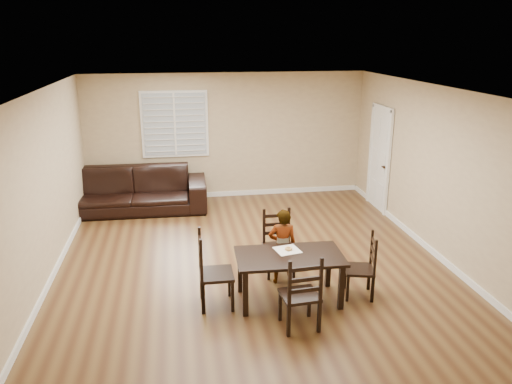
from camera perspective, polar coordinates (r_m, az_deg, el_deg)
ground at (r=7.98m, az=-0.50°, el=-8.07°), size 7.00×7.00×0.00m
room at (r=7.55m, az=-0.48°, el=4.99°), size 6.04×7.04×2.72m
dining_table at (r=6.70m, az=3.85°, el=-7.91°), size 1.44×0.84×0.66m
chair_near at (r=7.57m, az=2.43°, el=-5.85°), size 0.45×0.42×0.98m
chair_far at (r=6.10m, az=5.38°, el=-12.01°), size 0.48×0.45×0.99m
chair_left at (r=6.63m, az=-5.65°, el=-9.21°), size 0.44×0.47×1.04m
chair_right at (r=7.03m, az=12.62°, el=-8.51°), size 0.47×0.49×0.90m
child at (r=7.16m, az=3.04°, el=-6.24°), size 0.43×0.31×1.12m
napkin at (r=6.80m, az=3.60°, el=-6.63°), size 0.37×0.37×0.00m
donut at (r=6.80m, az=3.75°, el=-6.45°), size 0.11×0.11×0.04m
sofa at (r=10.43m, az=-13.93°, el=0.21°), size 2.99×1.22×0.87m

